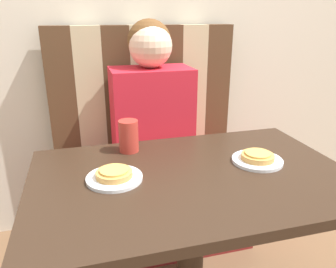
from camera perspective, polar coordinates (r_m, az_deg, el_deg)
wall_back at (r=1.93m, az=-5.32°, el=21.83°), size 7.00×0.05×2.60m
booth_seat at (r=1.90m, az=-2.58°, el=-11.42°), size 1.03×0.51×0.49m
booth_backrest at (r=1.87m, az=-4.33°, el=7.71°), size 1.03×0.09×0.70m
dining_table at (r=1.18m, az=4.17°, el=-10.89°), size 1.09×0.71×0.73m
person at (r=1.67m, az=-2.93°, el=6.36°), size 0.40×0.26×0.73m
plate_left at (r=1.10m, az=-9.31°, el=-7.58°), size 0.19×0.19×0.01m
plate_right at (r=1.26m, az=15.27°, el=-4.46°), size 0.19×0.19×0.01m
pizza_left at (r=1.10m, az=-9.36°, el=-6.75°), size 0.12×0.12×0.03m
pizza_right at (r=1.25m, az=15.35°, el=-3.72°), size 0.12×0.12×0.03m
drinking_cup at (r=1.30m, az=-6.87°, el=-0.36°), size 0.08×0.08×0.13m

